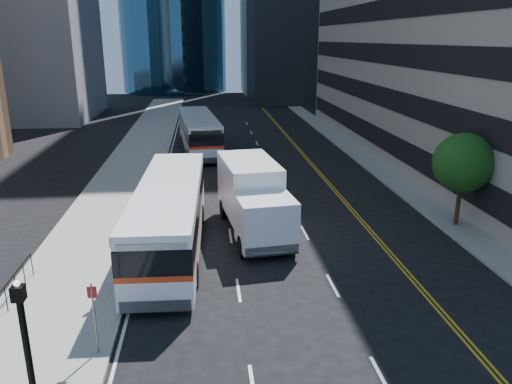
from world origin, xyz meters
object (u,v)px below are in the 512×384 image
bus_front (170,214)px  bus_rear (199,132)px  street_tree (463,163)px  lamp_post (29,362)px  box_truck (253,197)px

bus_front → bus_rear: bearing=88.6°
street_tree → lamp_post: bearing=-142.1°
street_tree → box_truck: (-11.23, 0.42, -1.68)m
bus_front → box_truck: bearing=26.4°
bus_rear → box_truck: size_ratio=1.62×
bus_front → street_tree: bearing=7.5°
lamp_post → box_truck: size_ratio=0.57×
bus_front → bus_rear: bus_front is taller
box_truck → bus_front: bearing=-162.4°
street_tree → lamp_post: 22.82m
bus_rear → box_truck: bearing=-87.6°
bus_front → bus_rear: (1.30, 22.49, -0.05)m
bus_front → lamp_post: bearing=-99.5°
box_truck → lamp_post: bearing=-121.9°
street_tree → bus_rear: size_ratio=0.39×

